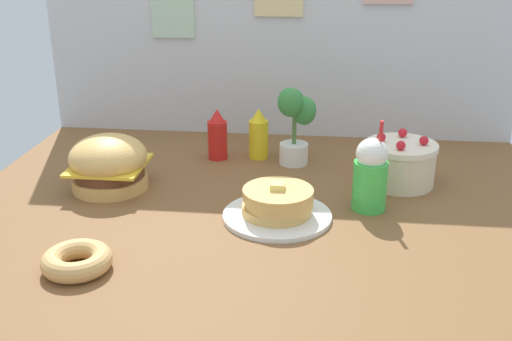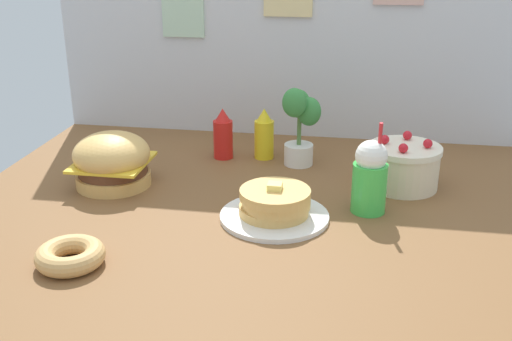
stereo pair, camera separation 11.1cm
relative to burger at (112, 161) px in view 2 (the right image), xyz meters
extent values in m
cube|color=brown|center=(0.57, -0.16, -0.11)|extent=(2.12, 1.78, 0.02)
cube|color=silver|center=(0.57, 0.72, 0.44)|extent=(2.12, 0.03, 1.08)
cube|color=#B2D1B2|center=(0.09, 0.70, 0.45)|extent=(0.19, 0.01, 0.20)
cylinder|color=#DBA859|center=(0.00, 0.00, -0.07)|extent=(0.28, 0.28, 0.05)
cylinder|color=#59331E|center=(0.00, 0.00, -0.03)|extent=(0.26, 0.26, 0.04)
cube|color=yellow|center=(0.00, 0.00, -0.01)|extent=(0.26, 0.26, 0.01)
ellipsoid|color=#E5B260|center=(0.00, 0.00, 0.03)|extent=(0.28, 0.28, 0.16)
cylinder|color=white|center=(0.64, -0.19, -0.09)|extent=(0.36, 0.36, 0.02)
cylinder|color=#E0AD5B|center=(0.63, -0.18, -0.07)|extent=(0.23, 0.23, 0.03)
cylinder|color=#E0AD5B|center=(0.64, -0.19, -0.04)|extent=(0.23, 0.23, 0.03)
cylinder|color=#E0AD5B|center=(0.64, -0.19, -0.01)|extent=(0.23, 0.23, 0.03)
cube|color=#F7E072|center=(0.64, -0.19, 0.02)|extent=(0.05, 0.05, 0.02)
cylinder|color=beige|center=(1.07, 0.16, -0.03)|extent=(0.26, 0.26, 0.14)
cylinder|color=#F4EACC|center=(1.07, 0.16, 0.05)|extent=(0.27, 0.27, 0.02)
sphere|color=red|center=(1.15, 0.15, 0.08)|extent=(0.03, 0.03, 0.03)
sphere|color=red|center=(1.08, 0.24, 0.08)|extent=(0.03, 0.03, 0.03)
sphere|color=red|center=(0.99, 0.18, 0.08)|extent=(0.03, 0.03, 0.03)
sphere|color=red|center=(1.06, 0.09, 0.08)|extent=(0.03, 0.03, 0.03)
cylinder|color=red|center=(0.34, 0.36, -0.02)|extent=(0.08, 0.08, 0.16)
cone|color=red|center=(0.34, 0.36, 0.09)|extent=(0.07, 0.07, 0.05)
cylinder|color=yellow|center=(0.51, 0.39, -0.02)|extent=(0.08, 0.08, 0.16)
cone|color=yellow|center=(0.51, 0.39, 0.09)|extent=(0.07, 0.07, 0.05)
cylinder|color=green|center=(0.94, -0.08, -0.01)|extent=(0.12, 0.12, 0.17)
sphere|color=white|center=(0.94, -0.08, 0.10)|extent=(0.11, 0.11, 0.11)
cylinder|color=red|center=(0.97, -0.08, 0.14)|extent=(0.01, 0.04, 0.17)
torus|color=tan|center=(0.10, -0.59, -0.07)|extent=(0.20, 0.20, 0.06)
torus|color=pink|center=(0.10, -0.59, -0.06)|extent=(0.19, 0.19, 0.05)
cylinder|color=white|center=(0.66, 0.34, -0.05)|extent=(0.12, 0.12, 0.09)
cylinder|color=#4C7238|center=(0.66, 0.34, 0.06)|extent=(0.02, 0.02, 0.15)
ellipsoid|color=#38843D|center=(0.70, 0.34, 0.13)|extent=(0.10, 0.06, 0.12)
ellipsoid|color=#38843D|center=(0.65, 0.37, 0.15)|extent=(0.10, 0.06, 0.12)
ellipsoid|color=#38843D|center=(0.64, 0.30, 0.17)|extent=(0.10, 0.06, 0.12)
camera|label=1|loc=(0.77, -2.03, 0.80)|focal=43.05mm
camera|label=2|loc=(0.88, -2.02, 0.80)|focal=43.05mm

